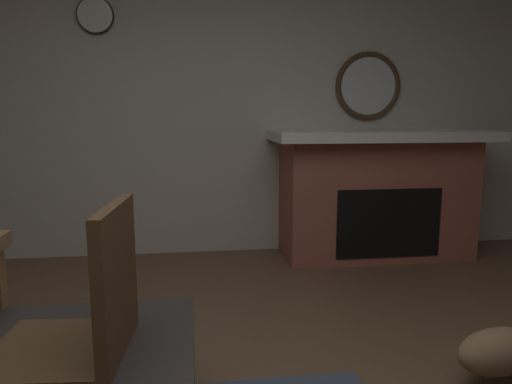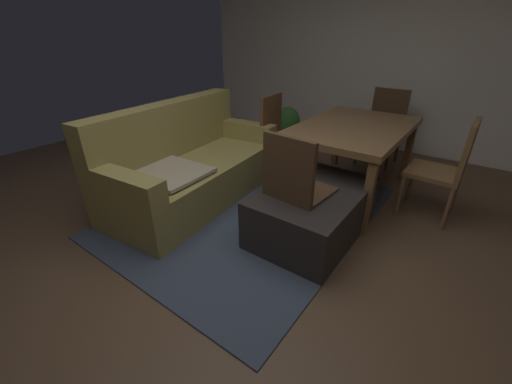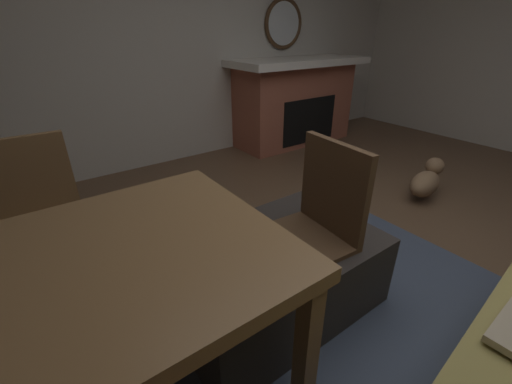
% 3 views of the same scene
% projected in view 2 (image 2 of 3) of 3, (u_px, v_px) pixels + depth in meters
% --- Properties ---
extents(floor, '(8.27, 8.27, 0.00)m').
position_uv_depth(floor, '(234.00, 260.00, 2.40)').
color(floor, brown).
extents(wall_right_window_side, '(0.12, 6.13, 2.83)m').
position_uv_depth(wall_right_window_side, '(393.00, 45.00, 4.22)').
color(wall_right_window_side, white).
rests_on(wall_right_window_side, ground).
extents(area_rug, '(2.60, 2.00, 0.01)m').
position_uv_depth(area_rug, '(253.00, 210.00, 3.06)').
color(area_rug, '#3D475B').
rests_on(area_rug, ground).
extents(couch, '(1.99, 1.03, 0.96)m').
position_uv_depth(couch, '(190.00, 167.00, 3.19)').
color(couch, '#9E8E4C').
rests_on(couch, ground).
extents(ottoman_coffee_table, '(1.10, 0.73, 0.43)m').
position_uv_depth(ottoman_coffee_table, '(313.00, 212.00, 2.63)').
color(ottoman_coffee_table, '#2D2826').
rests_on(ottoman_coffee_table, ground).
extents(tv_remote, '(0.09, 0.17, 0.02)m').
position_uv_depth(tv_remote, '(304.00, 193.00, 2.45)').
color(tv_remote, black).
rests_on(tv_remote, ottoman_coffee_table).
extents(dining_table, '(1.51, 0.98, 0.74)m').
position_uv_depth(dining_table, '(353.00, 133.00, 3.15)').
color(dining_table, brown).
rests_on(dining_table, ground).
extents(dining_chair_north, '(0.47, 0.47, 0.93)m').
position_uv_depth(dining_chair_north, '(279.00, 131.00, 3.67)').
color(dining_chair_north, brown).
rests_on(dining_chair_north, ground).
extents(dining_chair_west, '(0.48, 0.48, 0.93)m').
position_uv_depth(dining_chair_west, '(295.00, 185.00, 2.39)').
color(dining_chair_west, '#513823').
rests_on(dining_chair_west, ground).
extents(dining_chair_east, '(0.45, 0.45, 0.93)m').
position_uv_depth(dining_chair_east, '(384.00, 122.00, 4.03)').
color(dining_chair_east, '#513823').
rests_on(dining_chair_east, ground).
extents(dining_chair_south, '(0.45, 0.45, 0.93)m').
position_uv_depth(dining_chair_south, '(448.00, 165.00, 2.74)').
color(dining_chair_south, brown).
rests_on(dining_chair_south, ground).
extents(potted_plant, '(0.38, 0.38, 0.57)m').
position_uv_depth(potted_plant, '(287.00, 123.00, 4.73)').
color(potted_plant, '#474C51').
rests_on(potted_plant, ground).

